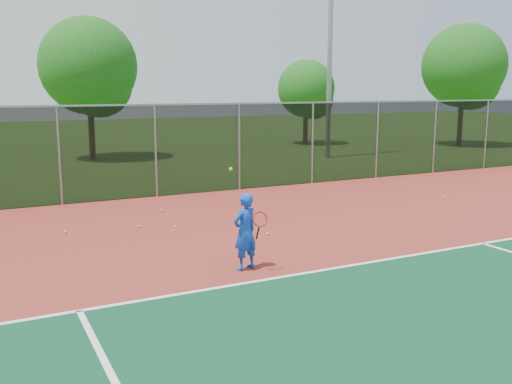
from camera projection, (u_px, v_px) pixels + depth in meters
court_apron at (451, 269)px, 11.33m from camera, size 30.00×20.00×0.02m
fence_back at (239, 146)px, 19.85m from camera, size 30.00×0.06×3.03m
tennis_player at (245, 231)px, 11.12m from camera, size 0.64×0.67×2.04m
practice_ball_0 at (139, 226)px, 14.58m from camera, size 0.07×0.07×0.07m
practice_ball_1 at (176, 227)px, 14.56m from camera, size 0.07×0.07×0.07m
practice_ball_2 at (162, 210)px, 16.50m from camera, size 0.07×0.07×0.07m
practice_ball_3 at (444, 197)px, 18.43m from camera, size 0.07×0.07×0.07m
practice_ball_4 at (268, 234)px, 13.84m from camera, size 0.07×0.07×0.07m
practice_ball_5 at (66, 232)px, 14.03m from camera, size 0.07×0.07×0.07m
floodlight_n at (331, 14)px, 28.04m from camera, size 0.90×0.40×12.65m
tree_back_left at (91, 71)px, 27.95m from camera, size 4.76×4.76×6.99m
tree_back_mid at (308, 91)px, 35.95m from camera, size 3.61×3.61×5.30m
tree_back_right at (466, 70)px, 34.63m from camera, size 5.03×5.03×7.39m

